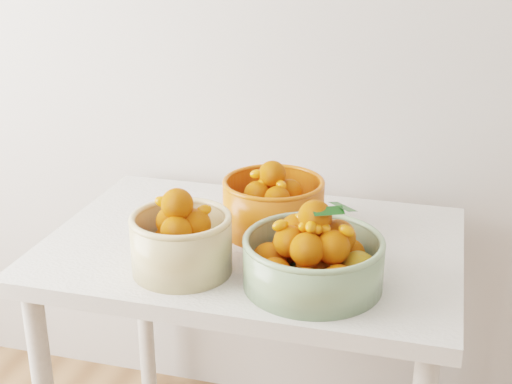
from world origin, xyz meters
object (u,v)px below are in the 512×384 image
(bowl_green, at_px, (313,257))
(bowl_cream, at_px, (181,241))
(bowl_orange, at_px, (273,204))
(table, at_px, (253,276))

(bowl_green, bearing_deg, bowl_cream, -178.14)
(bowl_green, distance_m, bowl_orange, 0.29)
(bowl_cream, bearing_deg, bowl_green, 1.86)
(table, relative_size, bowl_green, 3.20)
(bowl_green, bearing_deg, table, 135.75)
(bowl_orange, bearing_deg, bowl_green, -59.04)
(bowl_cream, distance_m, bowl_green, 0.30)
(bowl_cream, relative_size, bowl_orange, 0.76)
(table, xyz_separation_m, bowl_orange, (0.03, 0.07, 0.17))
(bowl_cream, xyz_separation_m, bowl_green, (0.30, 0.01, -0.01))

